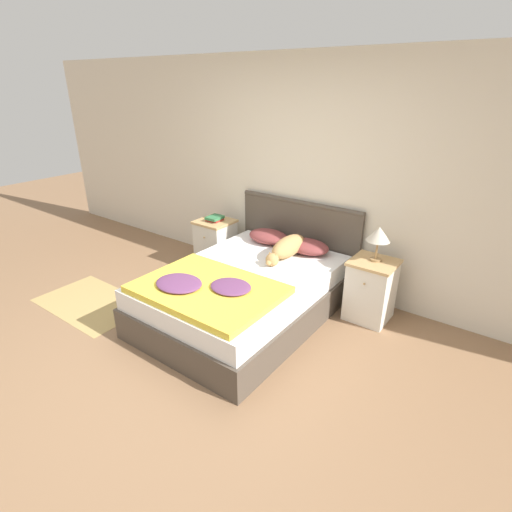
{
  "coord_description": "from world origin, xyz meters",
  "views": [
    {
      "loc": [
        2.22,
        -1.79,
        2.25
      ],
      "look_at": [
        0.01,
        1.21,
        0.61
      ],
      "focal_mm": 28.0,
      "sensor_mm": 36.0,
      "label": 1
    }
  ],
  "objects_px": {
    "nightstand_left": "(216,244)",
    "table_lamp": "(379,235)",
    "nightstand_right": "(371,290)",
    "book_stack": "(215,218)",
    "dog": "(288,248)",
    "pillow_left": "(268,236)",
    "pillow_right": "(307,246)",
    "bed": "(244,295)"
  },
  "relations": [
    {
      "from": "nightstand_left",
      "to": "nightstand_right",
      "type": "bearing_deg",
      "value": 0.0
    },
    {
      "from": "nightstand_right",
      "to": "book_stack",
      "type": "xyz_separation_m",
      "value": [
        -2.08,
        -0.0,
        0.35
      ]
    },
    {
      "from": "pillow_right",
      "to": "dog",
      "type": "distance_m",
      "value": 0.25
    },
    {
      "from": "pillow_left",
      "to": "table_lamp",
      "type": "bearing_deg",
      "value": -1.71
    },
    {
      "from": "pillow_left",
      "to": "book_stack",
      "type": "xyz_separation_m",
      "value": [
        -0.78,
        -0.06,
        0.09
      ]
    },
    {
      "from": "bed",
      "to": "pillow_right",
      "type": "height_order",
      "value": "pillow_right"
    },
    {
      "from": "pillow_left",
      "to": "book_stack",
      "type": "relative_size",
      "value": 2.39
    },
    {
      "from": "bed",
      "to": "nightstand_left",
      "type": "bearing_deg",
      "value": 144.6
    },
    {
      "from": "bed",
      "to": "book_stack",
      "type": "relative_size",
      "value": 9.94
    },
    {
      "from": "book_stack",
      "to": "table_lamp",
      "type": "height_order",
      "value": "table_lamp"
    },
    {
      "from": "pillow_right",
      "to": "table_lamp",
      "type": "distance_m",
      "value": 0.85
    },
    {
      "from": "bed",
      "to": "book_stack",
      "type": "distance_m",
      "value": 1.34
    },
    {
      "from": "nightstand_left",
      "to": "book_stack",
      "type": "relative_size",
      "value": 3.09
    },
    {
      "from": "dog",
      "to": "table_lamp",
      "type": "relative_size",
      "value": 2.22
    },
    {
      "from": "pillow_right",
      "to": "book_stack",
      "type": "height_order",
      "value": "book_stack"
    },
    {
      "from": "nightstand_left",
      "to": "pillow_left",
      "type": "distance_m",
      "value": 0.83
    },
    {
      "from": "pillow_right",
      "to": "dog",
      "type": "relative_size",
      "value": 0.64
    },
    {
      "from": "pillow_right",
      "to": "table_lamp",
      "type": "xyz_separation_m",
      "value": [
        0.78,
        -0.04,
        0.32
      ]
    },
    {
      "from": "bed",
      "to": "table_lamp",
      "type": "bearing_deg",
      "value": 36.31
    },
    {
      "from": "dog",
      "to": "pillow_left",
      "type": "bearing_deg",
      "value": 151.18
    },
    {
      "from": "pillow_left",
      "to": "pillow_right",
      "type": "distance_m",
      "value": 0.52
    },
    {
      "from": "nightstand_left",
      "to": "table_lamp",
      "type": "distance_m",
      "value": 2.16
    },
    {
      "from": "dog",
      "to": "book_stack",
      "type": "height_order",
      "value": "dog"
    },
    {
      "from": "nightstand_left",
      "to": "dog",
      "type": "height_order",
      "value": "dog"
    },
    {
      "from": "bed",
      "to": "table_lamp",
      "type": "xyz_separation_m",
      "value": [
        1.04,
        0.77,
        0.65
      ]
    },
    {
      "from": "bed",
      "to": "pillow_left",
      "type": "height_order",
      "value": "pillow_left"
    },
    {
      "from": "pillow_left",
      "to": "pillow_right",
      "type": "bearing_deg",
      "value": 0.0
    },
    {
      "from": "bed",
      "to": "table_lamp",
      "type": "relative_size",
      "value": 5.89
    },
    {
      "from": "book_stack",
      "to": "nightstand_right",
      "type": "bearing_deg",
      "value": 0.03
    },
    {
      "from": "pillow_right",
      "to": "pillow_left",
      "type": "bearing_deg",
      "value": 180.0
    },
    {
      "from": "bed",
      "to": "nightstand_left",
      "type": "xyz_separation_m",
      "value": [
        -1.04,
        0.74,
        0.07
      ]
    },
    {
      "from": "bed",
      "to": "nightstand_right",
      "type": "bearing_deg",
      "value": 35.4
    },
    {
      "from": "nightstand_right",
      "to": "book_stack",
      "type": "height_order",
      "value": "book_stack"
    },
    {
      "from": "pillow_right",
      "to": "nightstand_right",
      "type": "bearing_deg",
      "value": -4.69
    },
    {
      "from": "dog",
      "to": "table_lamp",
      "type": "height_order",
      "value": "table_lamp"
    },
    {
      "from": "nightstand_left",
      "to": "pillow_right",
      "type": "relative_size",
      "value": 1.29
    },
    {
      "from": "dog",
      "to": "book_stack",
      "type": "bearing_deg",
      "value": 172.43
    },
    {
      "from": "nightstand_right",
      "to": "book_stack",
      "type": "bearing_deg",
      "value": -179.97
    },
    {
      "from": "bed",
      "to": "nightstand_left",
      "type": "distance_m",
      "value": 1.28
    },
    {
      "from": "book_stack",
      "to": "table_lamp",
      "type": "bearing_deg",
      "value": 0.72
    },
    {
      "from": "pillow_left",
      "to": "nightstand_left",
      "type": "bearing_deg",
      "value": -175.31
    },
    {
      "from": "nightstand_left",
      "to": "table_lamp",
      "type": "relative_size",
      "value": 1.83
    }
  ]
}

